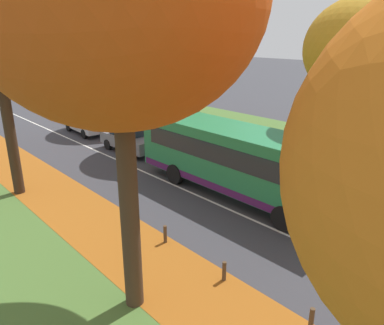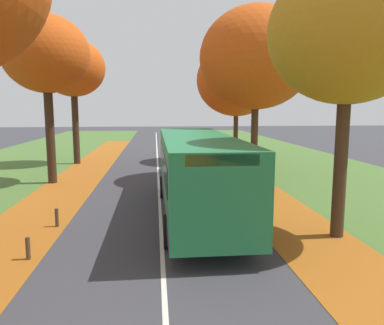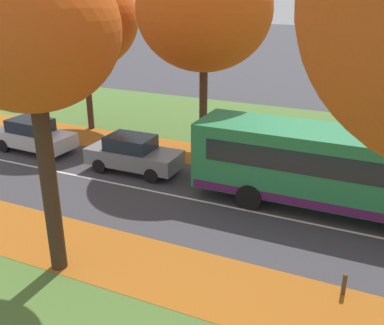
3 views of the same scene
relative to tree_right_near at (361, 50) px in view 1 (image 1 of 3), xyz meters
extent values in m
cube|color=#9E5619|center=(-10.09, 5.19, -6.15)|extent=(2.80, 60.00, 0.00)
cube|color=#476B2D|center=(3.71, 11.19, -6.16)|extent=(12.00, 90.00, 0.01)
cube|color=#9E5619|center=(-0.89, 5.19, -6.15)|extent=(2.80, 60.00, 0.00)
cube|color=silver|center=(-5.49, 11.19, -6.16)|extent=(0.12, 80.00, 0.01)
cylinder|color=#422D1E|center=(-11.48, 0.02, -3.54)|extent=(0.47, 0.47, 5.25)
cylinder|color=#382619|center=(-11.17, 9.60, -3.62)|extent=(0.46, 0.46, 5.09)
cylinder|color=#422D1E|center=(0.00, 0.00, -3.94)|extent=(0.40, 0.40, 4.44)
ellipsoid|color=#B27F1E|center=(0.00, 0.00, 0.03)|extent=(4.67, 4.67, 4.20)
cylinder|color=#422D1E|center=(-0.08, 9.78, -3.97)|extent=(0.39, 0.39, 4.38)
ellipsoid|color=#C64C14|center=(-0.08, 9.78, 0.54)|extent=(6.21, 6.21, 5.59)
cylinder|color=#422D1E|center=(0.43, 17.01, -4.25)|extent=(0.34, 0.34, 3.83)
ellipsoid|color=#C64C14|center=(0.43, 17.01, -0.11)|extent=(5.93, 5.93, 5.34)
cylinder|color=#4C3823|center=(-9.02, -3.74, -5.80)|extent=(0.12, 0.12, 0.73)
cylinder|color=#4C3823|center=(-9.04, -0.96, -5.85)|extent=(0.12, 0.12, 0.62)
cylinder|color=#4C3823|center=(-8.99, 1.83, -5.84)|extent=(0.12, 0.12, 0.64)
cube|color=#237A47|center=(-4.11, 2.81, -4.43)|extent=(2.52, 10.40, 2.50)
cube|color=#19232D|center=(-4.10, -2.33, -4.08)|extent=(2.30, 0.10, 1.30)
cube|color=#19232D|center=(-4.11, 2.81, -4.03)|extent=(2.56, 9.16, 0.80)
cube|color=#4C1951|center=(-4.11, 2.81, -5.50)|extent=(2.54, 10.20, 0.32)
cube|color=yellow|center=(-4.10, -2.35, -3.36)|extent=(1.75, 0.08, 0.28)
cylinder|color=black|center=(-2.91, -0.41, -5.68)|extent=(0.30, 0.96, 0.96)
cylinder|color=black|center=(-5.29, -0.41, -5.68)|extent=(0.30, 0.96, 0.96)
cylinder|color=black|center=(-2.92, 5.68, -5.68)|extent=(0.30, 0.96, 0.96)
cylinder|color=black|center=(-5.30, 5.67, -5.68)|extent=(0.30, 0.96, 0.96)
cube|color=slate|center=(-3.99, 11.40, -5.49)|extent=(1.75, 4.22, 0.70)
cube|color=#19232D|center=(-3.99, 11.55, -4.84)|extent=(1.47, 2.03, 0.60)
cylinder|color=black|center=(-3.20, 10.11, -5.84)|extent=(0.23, 0.64, 0.64)
cylinder|color=black|center=(-4.76, 10.09, -5.84)|extent=(0.23, 0.64, 0.64)
cylinder|color=black|center=(-3.23, 12.71, -5.84)|extent=(0.23, 0.64, 0.64)
cylinder|color=black|center=(-4.79, 12.69, -5.84)|extent=(0.23, 0.64, 0.64)
cube|color=#B7BABF|center=(-3.84, 17.26, -5.49)|extent=(1.89, 4.27, 0.70)
cube|color=#19232D|center=(-3.83, 17.41, -4.84)|extent=(1.53, 2.08, 0.60)
cylinder|color=black|center=(-3.11, 15.92, -5.84)|extent=(0.25, 0.65, 0.64)
cylinder|color=black|center=(-4.68, 15.99, -5.84)|extent=(0.25, 0.65, 0.64)
cylinder|color=black|center=(-3.00, 18.52, -5.84)|extent=(0.25, 0.65, 0.64)
cylinder|color=black|center=(-4.56, 18.59, -5.84)|extent=(0.25, 0.65, 0.64)
camera|label=1|loc=(-15.92, -7.07, 0.66)|focal=35.00mm
camera|label=2|loc=(-5.64, -10.81, -2.17)|focal=35.00mm
camera|label=3|loc=(-19.69, 1.39, 1.62)|focal=42.00mm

